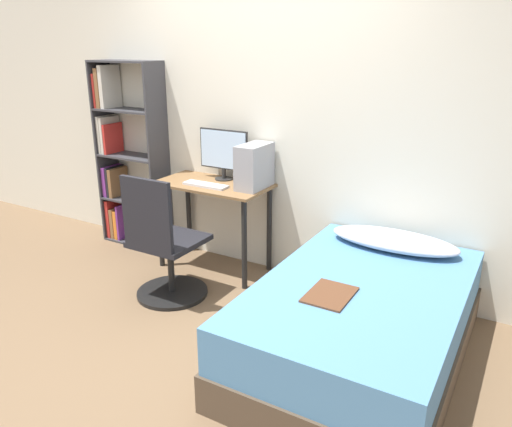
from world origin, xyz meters
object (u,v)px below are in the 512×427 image
at_px(office_chair, 164,253).
at_px(monitor, 224,152).
at_px(pc_tower, 254,166).
at_px(bed, 360,322).
at_px(keyboard, 206,185).
at_px(bookshelf, 123,159).

relative_size(office_chair, monitor, 2.12).
bearing_deg(pc_tower, monitor, 165.08).
bearing_deg(office_chair, bed, -0.46).
bearing_deg(keyboard, pc_tower, 23.61).
distance_m(bookshelf, pc_tower, 1.50).
xyz_separation_m(bed, pc_tower, (-1.16, 0.71, 0.69)).
distance_m(monitor, keyboard, 0.34).
height_order(bookshelf, pc_tower, bookshelf).
relative_size(monitor, pc_tower, 1.32).
relative_size(office_chair, pc_tower, 2.80).
height_order(bed, keyboard, keyboard).
xyz_separation_m(bookshelf, bed, (2.66, -0.77, -0.57)).
distance_m(office_chair, pc_tower, 0.98).
relative_size(office_chair, bed, 0.55).
bearing_deg(office_chair, pc_tower, 61.72).
relative_size(keyboard, pc_tower, 1.10).
distance_m(bed, monitor, 1.88).
height_order(bed, pc_tower, pc_tower).
height_order(keyboard, pc_tower, pc_tower).
bearing_deg(bed, keyboard, 160.17).
bearing_deg(monitor, pc_tower, -14.92).
bearing_deg(monitor, bookshelf, -177.99).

